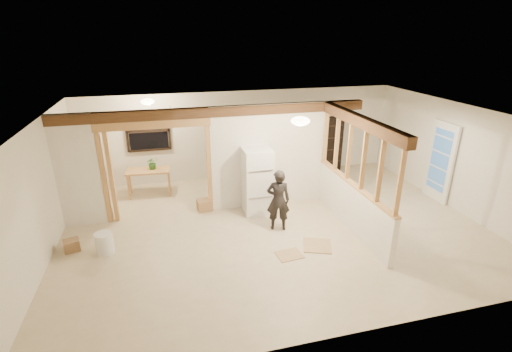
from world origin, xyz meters
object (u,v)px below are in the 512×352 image
object	(u,v)px
work_table	(149,182)
bookshelf	(328,144)
woman	(278,200)
refrigerator	(257,181)
shop_vac	(88,187)

from	to	relation	value
work_table	bookshelf	world-z (taller)	bookshelf
bookshelf	woman	bearing A→B (deg)	-129.45
refrigerator	woman	distance (m)	0.95
refrigerator	work_table	world-z (taller)	refrigerator
refrigerator	work_table	xyz separation A→B (m)	(-2.49, 1.67, -0.44)
refrigerator	work_table	size ratio (longest dim) A/B	1.42
woman	bookshelf	bearing A→B (deg)	-115.25
work_table	shop_vac	world-z (taller)	work_table
woman	bookshelf	world-z (taller)	bookshelf
work_table	shop_vac	bearing A→B (deg)	179.53
shop_vac	bookshelf	distance (m)	6.85
shop_vac	bookshelf	world-z (taller)	bookshelf
work_table	bookshelf	size ratio (longest dim) A/B	0.66
shop_vac	bookshelf	bearing A→B (deg)	3.44
woman	bookshelf	size ratio (longest dim) A/B	0.83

